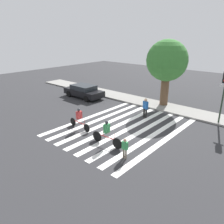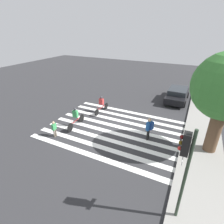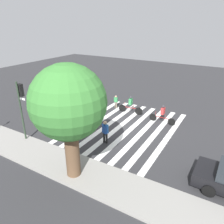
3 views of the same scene
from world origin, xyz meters
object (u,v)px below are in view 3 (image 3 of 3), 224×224
object	(u,v)px
street_tree	(68,104)
cyclist_near_curb	(131,104)
traffic_light	(21,100)
cyclist_far_lane	(163,113)
pedestrian_adult_yellow_jacket	(116,101)
pedestrian_adult_tall_backpack	(105,130)

from	to	relation	value
street_tree	cyclist_near_curb	size ratio (longest dim) A/B	2.67
traffic_light	cyclist_far_lane	distance (m)	10.79
pedestrian_adult_yellow_jacket	pedestrian_adult_tall_backpack	bearing A→B (deg)	110.15
traffic_light	street_tree	distance (m)	5.74
traffic_light	pedestrian_adult_tall_backpack	xyz separation A→B (m)	(-5.05, -2.44, -2.04)
traffic_light	pedestrian_adult_yellow_jacket	xyz separation A→B (m)	(-2.41, -8.59, -2.31)
street_tree	cyclist_far_lane	bearing A→B (deg)	-102.48
cyclist_far_lane	cyclist_near_curb	distance (m)	3.22
pedestrian_adult_tall_backpack	cyclist_near_curb	world-z (taller)	pedestrian_adult_tall_backpack
street_tree	cyclist_far_lane	size ratio (longest dim) A/B	2.76
street_tree	cyclist_near_curb	xyz separation A→B (m)	(1.20, -9.45, -3.36)
traffic_light	cyclist_near_curb	distance (m)	9.35
pedestrian_adult_tall_backpack	street_tree	bearing A→B (deg)	-66.78
pedestrian_adult_yellow_jacket	cyclist_far_lane	bearing A→B (deg)	165.10
traffic_light	cyclist_far_lane	bearing A→B (deg)	-134.50
pedestrian_adult_tall_backpack	pedestrian_adult_yellow_jacket	world-z (taller)	pedestrian_adult_tall_backpack
traffic_light	pedestrian_adult_tall_backpack	bearing A→B (deg)	-154.20
street_tree	cyclist_far_lane	world-z (taller)	street_tree
pedestrian_adult_tall_backpack	cyclist_near_curb	size ratio (longest dim) A/B	0.71
traffic_light	cyclist_far_lane	xyz separation A→B (m)	(-7.41, -7.54, -2.15)
traffic_light	street_tree	world-z (taller)	street_tree
pedestrian_adult_tall_backpack	cyclist_near_curb	distance (m)	5.68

